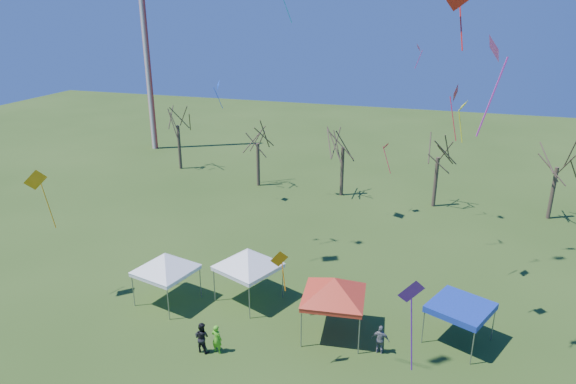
# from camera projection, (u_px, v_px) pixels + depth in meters

# --- Properties ---
(ground) EXTENTS (140.00, 140.00, 0.00)m
(ground) POSITION_uv_depth(u_px,v_px,m) (289.00, 361.00, 25.79)
(ground) COLOR #2B4717
(ground) RESTS_ON ground
(radio_mast) EXTENTS (0.70, 0.70, 25.00)m
(radio_mast) POSITION_uv_depth(u_px,v_px,m) (146.00, 45.00, 59.82)
(radio_mast) COLOR silver
(radio_mast) RESTS_ON ground
(tree_0) EXTENTS (3.83, 3.83, 8.44)m
(tree_0) POSITION_uv_depth(u_px,v_px,m) (177.00, 110.00, 53.95)
(tree_0) COLOR #3D2D21
(tree_0) RESTS_ON ground
(tree_1) EXTENTS (3.42, 3.42, 7.54)m
(tree_1) POSITION_uv_depth(u_px,v_px,m) (257.00, 128.00, 48.92)
(tree_1) COLOR #3D2D21
(tree_1) RESTS_ON ground
(tree_2) EXTENTS (3.71, 3.71, 8.18)m
(tree_2) POSITION_uv_depth(u_px,v_px,m) (344.00, 129.00, 46.16)
(tree_2) COLOR #3D2D21
(tree_2) RESTS_ON ground
(tree_3) EXTENTS (3.59, 3.59, 7.91)m
(tree_3) POSITION_uv_depth(u_px,v_px,m) (440.00, 139.00, 43.59)
(tree_3) COLOR #3D2D21
(tree_3) RESTS_ON ground
(tree_4) EXTENTS (3.58, 3.58, 7.89)m
(tree_4) POSITION_uv_depth(u_px,v_px,m) (561.00, 148.00, 40.96)
(tree_4) COLOR #3D2D21
(tree_4) RESTS_ON ground
(tent_white_west) EXTENTS (4.08, 4.08, 3.71)m
(tent_white_west) POSITION_uv_depth(u_px,v_px,m) (165.00, 257.00, 29.92)
(tent_white_west) COLOR gray
(tent_white_west) RESTS_ON ground
(tent_white_mid) EXTENTS (4.07, 4.07, 3.88)m
(tent_white_mid) POSITION_uv_depth(u_px,v_px,m) (248.00, 253.00, 30.12)
(tent_white_mid) COLOR gray
(tent_white_mid) RESTS_ON ground
(tent_red) EXTENTS (4.47, 4.47, 3.96)m
(tent_red) POSITION_uv_depth(u_px,v_px,m) (334.00, 282.00, 26.84)
(tent_red) COLOR gray
(tent_red) RESTS_ON ground
(tent_blue) EXTENTS (3.77, 3.77, 2.24)m
(tent_blue) POSITION_uv_depth(u_px,v_px,m) (461.00, 308.00, 26.58)
(tent_blue) COLOR gray
(tent_blue) RESTS_ON ground
(person_dark) EXTENTS (0.89, 0.74, 1.68)m
(person_dark) POSITION_uv_depth(u_px,v_px,m) (202.00, 337.00, 26.22)
(person_dark) COLOR black
(person_dark) RESTS_ON ground
(person_green) EXTENTS (0.65, 0.49, 1.60)m
(person_green) POSITION_uv_depth(u_px,v_px,m) (217.00, 339.00, 26.16)
(person_green) COLOR #50BE1E
(person_green) RESTS_ON ground
(person_grey) EXTENTS (0.95, 0.46, 1.58)m
(person_grey) POSITION_uv_depth(u_px,v_px,m) (380.00, 340.00, 26.12)
(person_grey) COLOR slate
(person_grey) RESTS_ON ground
(kite_27) EXTENTS (1.09, 0.91, 2.31)m
(kite_27) POSITION_uv_depth(u_px,v_px,m) (457.00, 1.00, 19.74)
(kite_27) COLOR red
(kite_27) RESTS_ON ground
(kite_5) EXTENTS (1.33, 1.24, 4.20)m
(kite_5) POSITION_uv_depth(u_px,v_px,m) (411.00, 292.00, 19.50)
(kite_5) COLOR #66169F
(kite_5) RESTS_ON ground
(kite_13) EXTENTS (0.86, 1.02, 2.51)m
(kite_13) POSITION_uv_depth(u_px,v_px,m) (218.00, 85.00, 42.61)
(kite_13) COLOR blue
(kite_13) RESTS_ON ground
(kite_19) EXTENTS (0.59, 0.76, 1.85)m
(kite_19) POSITION_uv_depth(u_px,v_px,m) (419.00, 48.00, 38.05)
(kite_19) COLOR #D32F93
(kite_19) RESTS_ON ground
(kite_0) EXTENTS (0.72, 1.00, 3.12)m
(kite_0) POSITION_uv_depth(u_px,v_px,m) (495.00, 51.00, 15.55)
(kite_0) COLOR #F035B3
(kite_0) RESTS_ON ground
(kite_22) EXTENTS (0.93, 1.02, 2.79)m
(kite_22) POSITION_uv_depth(u_px,v_px,m) (386.00, 147.00, 42.03)
(kite_22) COLOR #EE163F
(kite_22) RESTS_ON ground
(kite_17) EXTENTS (0.64, 1.12, 3.38)m
(kite_17) POSITION_uv_depth(u_px,v_px,m) (455.00, 94.00, 28.94)
(kite_17) COLOR red
(kite_17) RESTS_ON ground
(kite_18) EXTENTS (0.72, 0.95, 2.18)m
(kite_18) POSITION_uv_depth(u_px,v_px,m) (462.00, 107.00, 24.63)
(kite_18) COLOR yellow
(kite_18) RESTS_ON ground
(kite_1) EXTENTS (0.86, 0.81, 2.09)m
(kite_1) POSITION_uv_depth(u_px,v_px,m) (279.00, 259.00, 23.28)
(kite_1) COLOR orange
(kite_1) RESTS_ON ground
(kite_14) EXTENTS (1.17, 1.50, 3.67)m
(kite_14) POSITION_uv_depth(u_px,v_px,m) (35.00, 180.00, 28.66)
(kite_14) COLOR orange
(kite_14) RESTS_ON ground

